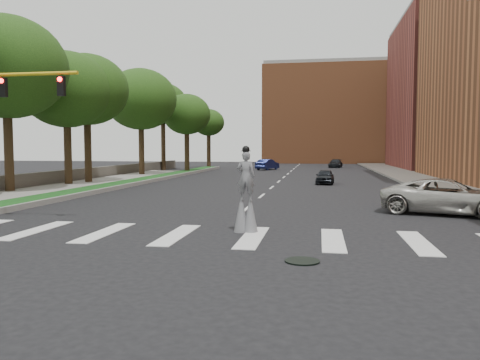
% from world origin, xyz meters
% --- Properties ---
extents(ground_plane, '(160.00, 160.00, 0.00)m').
position_xyz_m(ground_plane, '(0.00, 0.00, 0.00)').
color(ground_plane, black).
rests_on(ground_plane, ground).
extents(grass_median, '(2.00, 60.00, 0.25)m').
position_xyz_m(grass_median, '(-11.50, 20.00, 0.12)').
color(grass_median, '#124014').
rests_on(grass_median, ground).
extents(median_curb, '(0.20, 60.00, 0.28)m').
position_xyz_m(median_curb, '(-10.45, 20.00, 0.14)').
color(median_curb, gray).
rests_on(median_curb, ground).
extents(sidewalk_left, '(4.00, 60.00, 0.18)m').
position_xyz_m(sidewalk_left, '(-14.50, 10.00, 0.09)').
color(sidewalk_left, gray).
rests_on(sidewalk_left, ground).
extents(sidewalk_right, '(5.00, 90.00, 0.18)m').
position_xyz_m(sidewalk_right, '(12.50, 25.00, 0.09)').
color(sidewalk_right, gray).
rests_on(sidewalk_right, ground).
extents(stone_wall, '(0.50, 56.00, 1.10)m').
position_xyz_m(stone_wall, '(-17.00, 22.00, 0.55)').
color(stone_wall, '#524D46').
rests_on(stone_wall, ground).
extents(manhole, '(0.90, 0.90, 0.04)m').
position_xyz_m(manhole, '(3.00, -2.00, 0.02)').
color(manhole, black).
rests_on(manhole, ground).
extents(building_far, '(16.00, 22.00, 20.00)m').
position_xyz_m(building_far, '(22.00, 54.00, 10.00)').
color(building_far, brown).
rests_on(building_far, ground).
extents(building_backdrop, '(26.00, 14.00, 18.00)m').
position_xyz_m(building_backdrop, '(6.00, 78.00, 9.00)').
color(building_backdrop, '#A15932').
rests_on(building_backdrop, ground).
extents(stilt_performer, '(0.84, 0.53, 2.99)m').
position_xyz_m(stilt_performer, '(0.92, 1.94, 1.18)').
color(stilt_performer, black).
rests_on(stilt_performer, ground).
extents(suv_crossing, '(6.14, 4.24, 1.56)m').
position_xyz_m(suv_crossing, '(9.00, 7.66, 0.78)').
color(suv_crossing, '#B6B3AB').
rests_on(suv_crossing, ground).
extents(car_near, '(1.59, 3.51, 1.17)m').
position_xyz_m(car_near, '(3.88, 24.15, 0.58)').
color(car_near, black).
rests_on(car_near, ground).
extents(car_mid, '(2.91, 4.45, 1.39)m').
position_xyz_m(car_mid, '(-3.28, 46.96, 0.69)').
color(car_mid, '#171F50').
rests_on(car_mid, ground).
extents(car_far, '(2.32, 4.38, 1.21)m').
position_xyz_m(car_far, '(5.75, 55.20, 0.60)').
color(car_far, black).
rests_on(car_far, ground).
extents(tree_2, '(7.55, 7.55, 11.15)m').
position_xyz_m(tree_2, '(-16.00, 12.86, 7.92)').
color(tree_2, black).
rests_on(tree_2, ground).
extents(tree_3, '(6.61, 6.61, 10.32)m').
position_xyz_m(tree_3, '(-14.87, 20.99, 7.47)').
color(tree_3, black).
rests_on(tree_3, ground).
extents(tree_4, '(7.33, 7.33, 10.96)m').
position_xyz_m(tree_4, '(-14.67, 31.93, 7.82)').
color(tree_4, black).
rests_on(tree_4, ground).
extents(tree_5, '(6.19, 6.19, 11.17)m').
position_xyz_m(tree_5, '(-16.46, 44.01, 8.48)').
color(tree_5, black).
rests_on(tree_5, ground).
extents(tree_6, '(5.47, 5.47, 9.05)m').
position_xyz_m(tree_6, '(-11.69, 38.39, 6.68)').
color(tree_6, black).
rests_on(tree_6, ground).
extents(tree_7, '(4.50, 4.50, 8.41)m').
position_xyz_m(tree_7, '(-12.28, 51.67, 6.41)').
color(tree_7, black).
rests_on(tree_7, ground).
extents(tree_8, '(6.71, 6.71, 10.11)m').
position_xyz_m(tree_8, '(-15.38, 18.85, 7.23)').
color(tree_8, black).
rests_on(tree_8, ground).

